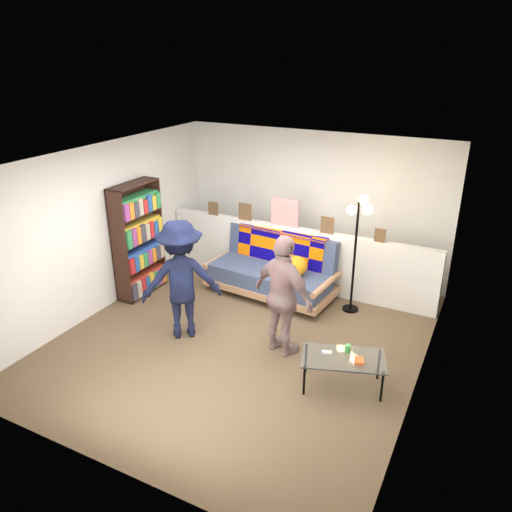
% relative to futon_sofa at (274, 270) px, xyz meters
% --- Properties ---
extents(ground, '(5.00, 5.00, 0.00)m').
position_rel_futon_sofa_xyz_m(ground, '(0.20, -1.41, -0.40)').
color(ground, brown).
rests_on(ground, ground).
extents(room_shell, '(4.60, 5.05, 2.45)m').
position_rel_futon_sofa_xyz_m(room_shell, '(0.20, -0.93, 1.28)').
color(room_shell, silver).
rests_on(room_shell, ground).
extents(half_wall_ledge, '(4.45, 0.15, 1.00)m').
position_rel_futon_sofa_xyz_m(half_wall_ledge, '(0.20, 0.39, 0.10)').
color(half_wall_ledge, silver).
rests_on(half_wall_ledge, ground).
extents(ledge_decor, '(2.97, 0.02, 0.45)m').
position_rel_futon_sofa_xyz_m(ledge_decor, '(-0.02, 0.37, 0.78)').
color(ledge_decor, brown).
rests_on(ledge_decor, half_wall_ledge).
extents(futon_sofa, '(2.05, 1.11, 0.85)m').
position_rel_futon_sofa_xyz_m(futon_sofa, '(0.00, 0.00, 0.00)').
color(futon_sofa, '#AF7B55').
rests_on(futon_sofa, ground).
extents(bookshelf, '(0.29, 0.88, 1.76)m').
position_rel_futon_sofa_xyz_m(bookshelf, '(-1.88, -0.89, 0.43)').
color(bookshelf, black).
rests_on(bookshelf, ground).
extents(coffee_table, '(1.05, 0.79, 0.49)m').
position_rel_futon_sofa_xyz_m(coffee_table, '(1.70, -1.78, -0.03)').
color(coffee_table, black).
rests_on(coffee_table, ground).
extents(floor_lamp, '(0.38, 0.31, 1.73)m').
position_rel_futon_sofa_xyz_m(floor_lamp, '(1.26, 0.05, 0.83)').
color(floor_lamp, black).
rests_on(floor_lamp, ground).
extents(person_left, '(1.19, 1.12, 1.62)m').
position_rel_futon_sofa_xyz_m(person_left, '(-0.57, -1.64, 0.41)').
color(person_left, black).
rests_on(person_left, ground).
extents(person_right, '(1.00, 0.68, 1.57)m').
position_rel_futon_sofa_xyz_m(person_right, '(0.80, -1.43, 0.39)').
color(person_right, tan).
rests_on(person_right, ground).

